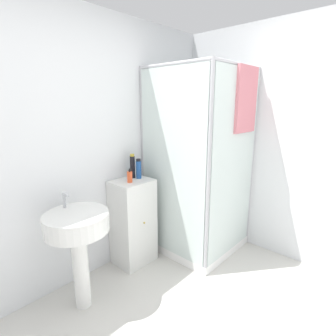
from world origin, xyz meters
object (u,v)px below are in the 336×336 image
at_px(sink, 78,234).
at_px(soap_dispenser, 130,177).
at_px(shampoo_bottle_blue, 139,169).
at_px(shampoo_bottle_tall_black, 133,166).

relative_size(sink, soap_dispenser, 6.94).
bearing_deg(soap_dispenser, shampoo_bottle_blue, 15.08).
relative_size(soap_dispenser, shampoo_bottle_blue, 0.68).
xyz_separation_m(sink, soap_dispenser, (0.67, 0.15, 0.30)).
height_order(soap_dispenser, shampoo_bottle_tall_black, shampoo_bottle_tall_black).
relative_size(sink, shampoo_bottle_blue, 4.72).
bearing_deg(shampoo_bottle_blue, soap_dispenser, -164.92).
bearing_deg(shampoo_bottle_blue, sink, -166.89).
bearing_deg(shampoo_bottle_tall_black, sink, -162.51).
distance_m(sink, soap_dispenser, 0.75).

